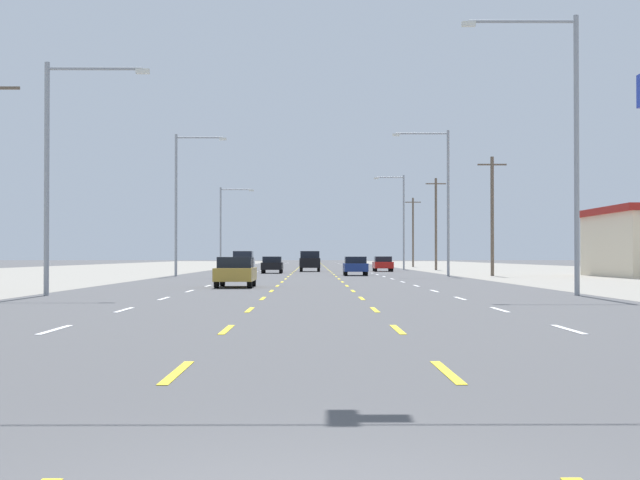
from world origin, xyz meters
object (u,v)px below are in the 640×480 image
object	(u,v)px
suv_far_left_farther	(243,261)
streetlight_left_row_2	(224,222)
streetlight_right_row_1	(443,192)
streetlight_right_row_2	(401,216)
suv_center_turn_midfar	(310,261)
sedan_far_right_far	(383,264)
sedan_inner_left_nearest	(236,272)
streetlight_left_row_0	(58,159)
sedan_inner_right_near	(355,266)
streetlight_right_row_0	(565,133)
streetlight_left_row_1	(181,195)
sedan_inner_left_mid	(272,265)

from	to	relation	value
suv_far_left_farther	streetlight_left_row_2	xyz separation A→B (m)	(-3.01, 12.72, 4.25)
streetlight_right_row_1	streetlight_right_row_2	xyz separation A→B (m)	(0.10, 36.27, -0.32)
suv_center_turn_midfar	sedan_far_right_far	bearing A→B (deg)	3.35
sedan_inner_left_nearest	streetlight_left_row_0	world-z (taller)	streetlight_left_row_0
sedan_inner_right_near	streetlight_right_row_2	world-z (taller)	streetlight_right_row_2
suv_far_left_farther	streetlight_left_row_2	world-z (taller)	streetlight_left_row_2
streetlight_right_row_0	streetlight_right_row_2	distance (m)	72.55
sedan_inner_left_nearest	sedan_inner_right_near	xyz separation A→B (m)	(7.02, 29.05, 0.00)
streetlight_left_row_1	streetlight_right_row_2	world-z (taller)	streetlight_left_row_1
streetlight_right_row_2	sedan_far_right_far	bearing A→B (deg)	-102.63
suv_far_left_farther	streetlight_left_row_0	bearing A→B (deg)	-92.84
sedan_inner_right_near	suv_center_turn_midfar	xyz separation A→B (m)	(-3.55, 19.80, 0.27)
suv_center_turn_midfar	suv_far_left_farther	distance (m)	6.61
sedan_inner_left_mid	streetlight_left_row_0	xyz separation A→B (m)	(-6.23, -49.32, 4.45)
streetlight_left_row_1	streetlight_left_row_2	world-z (taller)	streetlight_left_row_1
streetlight_right_row_0	streetlight_right_row_1	world-z (taller)	streetlight_right_row_1
sedan_inner_right_near	streetlight_right_row_0	xyz separation A→B (m)	(6.38, -39.05, 5.47)
streetlight_left_row_2	sedan_far_right_far	bearing A→B (deg)	-38.58
streetlight_right_row_1	streetlight_left_row_1	bearing A→B (deg)	180.00
suv_far_left_farther	streetlight_right_row_1	distance (m)	29.24
suv_center_turn_midfar	sedan_far_right_far	distance (m)	7.12
suv_center_turn_midfar	streetlight_right_row_0	xyz separation A→B (m)	(9.94, -58.84, 5.19)
streetlight_right_row_0	sedan_far_right_far	bearing A→B (deg)	92.74
suv_center_turn_midfar	streetlight_right_row_2	world-z (taller)	streetlight_right_row_2
sedan_inner_left_nearest	streetlight_left_row_2	world-z (taller)	streetlight_left_row_2
streetlight_right_row_1	streetlight_left_row_0	bearing A→B (deg)	-118.24
streetlight_right_row_2	suv_far_left_farther	bearing A→B (deg)	-142.57
sedan_far_right_far	streetlight_right_row_2	xyz separation A→B (m)	(2.98, 13.29, 5.18)
streetlight_right_row_0	sedan_inner_right_near	bearing A→B (deg)	99.29
sedan_inner_left_nearest	streetlight_left_row_0	distance (m)	12.50
sedan_inner_left_mid	streetlight_right_row_1	size ratio (longest dim) A/B	0.41
sedan_inner_left_nearest	streetlight_right_row_1	bearing A→B (deg)	62.89
sedan_inner_left_mid	suv_far_left_farther	size ratio (longest dim) A/B	0.92
sedan_inner_left_nearest	sedan_inner_right_near	bearing A→B (deg)	76.40
sedan_inner_left_mid	streetlight_right_row_1	distance (m)	19.40
sedan_inner_left_mid	streetlight_right_row_2	size ratio (longest dim) A/B	0.43
sedan_far_right_far	streetlight_right_row_1	size ratio (longest dim) A/B	0.41
sedan_inner_left_mid	streetlight_right_row_2	distance (m)	27.28
streetlight_right_row_0	streetlight_right_row_1	distance (m)	36.27
suv_center_turn_midfar	sedan_far_right_far	world-z (taller)	suv_center_turn_midfar
suv_center_turn_midfar	sedan_inner_right_near	bearing A→B (deg)	-79.82
sedan_far_right_far	streetlight_right_row_1	distance (m)	23.81
suv_far_left_farther	streetlight_right_row_0	world-z (taller)	streetlight_right_row_0
sedan_inner_left_nearest	streetlight_left_row_2	distance (m)	63.00
streetlight_left_row_0	streetlight_left_row_1	distance (m)	36.28
streetlight_right_row_1	streetlight_right_row_2	size ratio (longest dim) A/B	1.04
suv_center_turn_midfar	streetlight_right_row_1	bearing A→B (deg)	-66.15
sedan_inner_left_nearest	streetlight_right_row_0	xyz separation A→B (m)	(13.41, -10.00, 5.47)
suv_center_turn_midfar	streetlight_left_row_0	distance (m)	59.75
sedan_inner_left_nearest	sedan_inner_right_near	distance (m)	29.88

